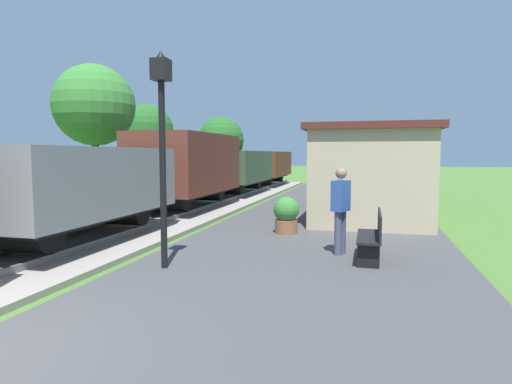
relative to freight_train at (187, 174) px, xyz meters
name	(u,v)px	position (x,y,z in m)	size (l,w,h in m)	color
freight_train	(187,174)	(0.00, 0.00, 0.00)	(2.50, 32.60, 2.72)	brown
station_hut	(371,172)	(6.80, -1.58, 0.19)	(3.50, 5.80, 2.78)	tan
bench_near_hut	(373,235)	(6.85, -7.29, -0.74)	(0.42, 1.50, 0.91)	black
person_waiting	(341,207)	(6.23, -6.95, -0.28)	(0.38, 0.45, 1.71)	#474C66
potted_planter	(286,214)	(4.78, -4.93, -0.74)	(0.64, 0.64, 0.92)	brown
lamp_post_near	(162,120)	(3.34, -8.75, 1.34)	(0.28, 0.28, 3.70)	black
tree_trackside_far	(94,106)	(-3.95, -0.05, 2.68)	(3.23, 3.23, 5.78)	#4C3823
tree_field_left	(147,131)	(-5.55, 7.16, 2.04)	(3.03, 3.03, 5.04)	#4C3823
tree_field_distant	(221,140)	(-3.82, 15.06, 1.77)	(3.35, 3.35, 4.92)	#4C3823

